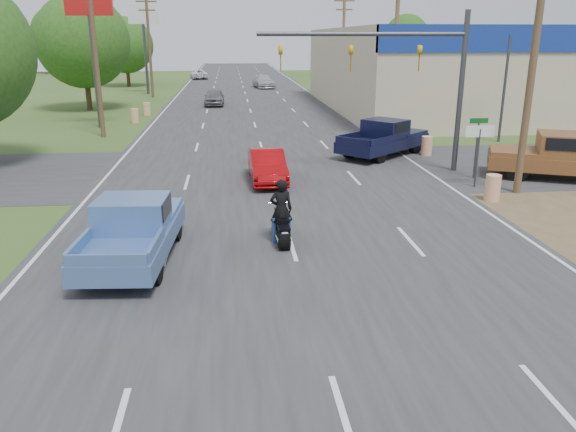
{
  "coord_description": "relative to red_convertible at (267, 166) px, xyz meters",
  "views": [
    {
      "loc": [
        -1.67,
        -7.39,
        5.87
      ],
      "look_at": [
        -0.22,
        6.85,
        1.3
      ],
      "focal_mm": 35.0,
      "sensor_mm": 36.0,
      "label": 1
    }
  ],
  "objects": [
    {
      "name": "tree_6",
      "position": [
        -29.81,
        79.24,
        5.84
      ],
      "size": [
        8.82,
        8.82,
        10.92
      ],
      "color": "#422D19",
      "rests_on": "ground"
    },
    {
      "name": "barrel_2",
      "position": [
        -8.31,
        18.24,
        -0.17
      ],
      "size": [
        0.56,
        0.56,
        1.0
      ],
      "primitive_type": "cylinder",
      "color": "orange",
      "rests_on": "ground"
    },
    {
      "name": "barrel_1",
      "position": [
        8.59,
        4.74,
        -0.17
      ],
      "size": [
        0.56,
        0.56,
        1.0
      ],
      "primitive_type": "cylinder",
      "color": "orange",
      "rests_on": "ground"
    },
    {
      "name": "pole_sign_left_far",
      "position": [
        -10.31,
        40.24,
        6.5
      ],
      "size": [
        3.0,
        0.35,
        9.2
      ],
      "color": "#3F3F44",
      "rests_on": "ground"
    },
    {
      "name": "barrel_3",
      "position": [
        -8.01,
        22.24,
        -0.17
      ],
      "size": [
        0.56,
        0.56,
        1.0
      ],
      "primitive_type": "cylinder",
      "color": "orange",
      "rests_on": "ground"
    },
    {
      "name": "distant_car_silver",
      "position": [
        2.65,
        46.34,
        0.08
      ],
      "size": [
        2.8,
        5.4,
        1.5
      ],
      "primitive_type": "imported",
      "rotation": [
        0.0,
        0.0,
        0.14
      ],
      "color": "#B8B9BD",
      "rests_on": "ground"
    },
    {
      "name": "utility_pole_3",
      "position": [
        9.69,
        33.24,
        4.65
      ],
      "size": [
        2.0,
        0.28,
        10.0
      ],
      "color": "#4C3823",
      "rests_on": "ground"
    },
    {
      "name": "utility_pole_5",
      "position": [
        -9.31,
        12.24,
        4.65
      ],
      "size": [
        2.0,
        0.28,
        10.0
      ],
      "color": "#4C3823",
      "rests_on": "ground"
    },
    {
      "name": "tree_5",
      "position": [
        30.19,
        79.24,
        5.22
      ],
      "size": [
        7.98,
        7.98,
        9.88
      ],
      "color": "#422D19",
      "rests_on": "ground"
    },
    {
      "name": "blue_pickup",
      "position": [
        -4.21,
        -8.29,
        0.22
      ],
      "size": [
        2.4,
        5.4,
        1.75
      ],
      "rotation": [
        0.0,
        0.0,
        -0.07
      ],
      "color": "black",
      "rests_on": "ground"
    },
    {
      "name": "barrel_0",
      "position": [
        8.19,
        -3.76,
        -0.17
      ],
      "size": [
        0.56,
        0.56,
        1.0
      ],
      "primitive_type": "cylinder",
      "color": "orange",
      "rests_on": "ground"
    },
    {
      "name": "distant_car_grey",
      "position": [
        -2.89,
        28.46,
        0.06
      ],
      "size": [
        1.76,
        4.29,
        1.46
      ],
      "primitive_type": "imported",
      "rotation": [
        0.0,
        0.0,
        -0.01
      ],
      "color": "slate",
      "rests_on": "ground"
    },
    {
      "name": "rider",
      "position": [
        -0.08,
        -7.43,
        0.26
      ],
      "size": [
        0.69,
        0.47,
        1.85
      ],
      "primitive_type": "imported",
      "rotation": [
        0.0,
        0.0,
        3.18
      ],
      "color": "black",
      "rests_on": "ground"
    },
    {
      "name": "main_road",
      "position": [
        0.19,
        24.24,
        -0.66
      ],
      "size": [
        15.0,
        180.0,
        0.02
      ],
      "primitive_type": "cube",
      "color": "#2D2D30",
      "rests_on": "ground"
    },
    {
      "name": "brown_pickup",
      "position": [
        12.51,
        -0.69,
        0.33
      ],
      "size": [
        6.38,
        4.5,
        1.98
      ],
      "rotation": [
        0.0,
        0.0,
        1.16
      ],
      "color": "black",
      "rests_on": "ground"
    },
    {
      "name": "utility_pole_2",
      "position": [
        9.69,
        15.24,
        4.65
      ],
      "size": [
        2.0,
        0.28,
        10.0
      ],
      "color": "#4C3823",
      "rests_on": "ground"
    },
    {
      "name": "tree_2",
      "position": [
        -14.01,
        50.24,
        4.29
      ],
      "size": [
        6.72,
        6.72,
        8.32
      ],
      "color": "#422D19",
      "rests_on": "ground"
    },
    {
      "name": "distant_car_white",
      "position": [
        -5.94,
        62.69,
        0.01
      ],
      "size": [
        2.88,
        5.11,
        1.35
      ],
      "primitive_type": "imported",
      "rotation": [
        0.0,
        0.0,
        3.28
      ],
      "color": "white",
      "rests_on": "ground"
    },
    {
      "name": "utility_pole_6",
      "position": [
        -9.31,
        36.24,
        4.65
      ],
      "size": [
        2.0,
        0.28,
        10.0
      ],
      "color": "#4C3823",
      "rests_on": "ground"
    },
    {
      "name": "lane_sign",
      "position": [
        8.39,
        -1.76,
        1.23
      ],
      "size": [
        1.2,
        0.08,
        2.52
      ],
      "color": "#3F3F44",
      "rests_on": "ground"
    },
    {
      "name": "pole_sign_left_near",
      "position": [
        -10.31,
        16.24,
        6.5
      ],
      "size": [
        3.0,
        0.35,
        9.2
      ],
      "color": "#3F3F44",
      "rests_on": "ground"
    },
    {
      "name": "navy_pickup",
      "position": [
        6.44,
        5.03,
        0.27
      ],
      "size": [
        5.6,
        5.34,
        1.86
      ],
      "rotation": [
        0.0,
        0.0,
        -0.84
      ],
      "color": "black",
      "rests_on": "ground"
    },
    {
      "name": "utility_pole_1",
      "position": [
        9.69,
        -2.76,
        4.65
      ],
      "size": [
        2.0,
        0.28,
        10.0
      ],
      "color": "#4C3823",
      "rests_on": "ground"
    },
    {
      "name": "signal_mast",
      "position": [
        6.02,
        1.24,
        4.14
      ],
      "size": [
        9.12,
        0.4,
        7.0
      ],
      "color": "#3F3F44",
      "rests_on": "ground"
    },
    {
      "name": "ground",
      "position": [
        0.19,
        -15.76,
        -0.67
      ],
      "size": [
        200.0,
        200.0,
        0.0
      ],
      "primitive_type": "plane",
      "color": "#324D1E",
      "rests_on": "ground"
    },
    {
      "name": "tree_1",
      "position": [
        -13.31,
        26.24,
        4.91
      ],
      "size": [
        7.56,
        7.56,
        9.36
      ],
      "color": "#422D19",
      "rests_on": "ground"
    },
    {
      "name": "cross_road",
      "position": [
        0.19,
        2.24,
        -0.66
      ],
      "size": [
        120.0,
        10.0,
        0.02
      ],
      "primitive_type": "cube",
      "color": "#2D2D30",
      "rests_on": "ground"
    },
    {
      "name": "street_name_sign",
      "position": [
        8.99,
        -0.26,
        0.94
      ],
      "size": [
        0.8,
        0.08,
        2.61
      ],
      "color": "#3F3F44",
      "rests_on": "ground"
    },
    {
      "name": "motorcycle",
      "position": [
        -0.08,
        -7.48,
        -0.2
      ],
      "size": [
        0.64,
        2.09,
        1.06
      ],
      "rotation": [
        0.0,
        0.0,
        0.04
      ],
      "color": "black",
      "rests_on": "ground"
    },
    {
      "name": "red_convertible",
      "position": [
        0.0,
        0.0,
        0.0
      ],
      "size": [
        1.53,
        4.09,
        1.34
      ],
      "primitive_type": "imported",
      "rotation": [
        0.0,
        0.0,
        0.03
      ],
      "color": "#96060A",
      "rests_on": "ground"
    }
  ]
}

